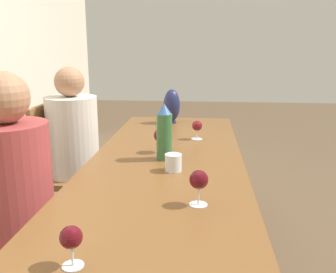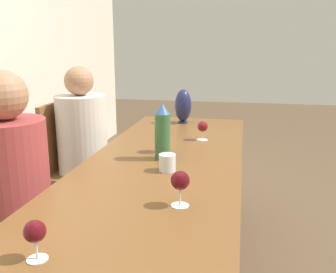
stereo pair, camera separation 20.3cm
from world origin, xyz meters
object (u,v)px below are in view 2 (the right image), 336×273
water_bottle (162,133)px  wine_glass_2 (35,233)px  wine_glass_1 (203,127)px  chair_near (2,217)px  vase (183,106)px  wine_glass_0 (162,135)px  chair_far (74,165)px  water_tumbler (167,163)px  person_far (85,148)px  wine_glass_3 (180,181)px  person_near (15,190)px

water_bottle → wine_glass_2: size_ratio=2.48×
wine_glass_1 → chair_near: bearing=131.7°
vase → chair_near: (-1.29, 0.69, -0.37)m
wine_glass_0 → chair_far: bearing=64.5°
vase → chair_far: vase is taller
water_bottle → water_tumbler: bearing=-161.3°
wine_glass_0 → chair_near: chair_near is taller
chair_far → person_far: bearing=-90.0°
vase → wine_glass_3: vase is taller
water_tumbler → chair_far: size_ratio=0.09×
person_near → person_far: 0.81m
chair_near → person_near: (-0.00, -0.09, 0.15)m
wine_glass_0 → chair_far: (0.33, 0.70, -0.33)m
chair_far → person_near: (-0.81, -0.09, 0.15)m
vase → wine_glass_0: bearing=-179.4°
wine_glass_0 → person_far: size_ratio=0.12×
chair_near → wine_glass_1: bearing=-48.3°
wine_glass_1 → water_tumbler: bearing=170.8°
wine_glass_3 → chair_far: chair_far is taller
chair_far → person_near: 0.83m
wine_glass_1 → chair_near: chair_near is taller
chair_near → water_tumbler: bearing=-77.7°
vase → wine_glass_2: (-1.93, 0.11, -0.05)m
wine_glass_2 → wine_glass_3: 0.55m
person_near → water_tumbler: bearing=-76.2°
vase → wine_glass_3: bearing=-171.4°
chair_far → person_far: person_far is taller
water_bottle → person_far: size_ratio=0.25×
water_tumbler → wine_glass_1: wine_glass_1 is taller
wine_glass_1 → person_far: (0.02, 0.81, -0.18)m
wine_glass_0 → wine_glass_2: size_ratio=1.17×
wine_glass_0 → person_near: 0.80m
water_bottle → vase: size_ratio=1.15×
vase → person_far: size_ratio=0.22×
wine_glass_1 → chair_near: size_ratio=0.13×
chair_near → chair_far: same height
wine_glass_0 → wine_glass_1: 0.37m
wine_glass_3 → chair_near: bearing=77.3°
water_tumbler → wine_glass_0: (0.31, 0.09, 0.06)m
vase → chair_near: bearing=151.8°
water_bottle → wine_glass_3: (-0.56, -0.19, -0.05)m
chair_far → wine_glass_0: bearing=-115.5°
chair_near → water_bottle: bearing=-64.1°
person_far → person_near: bearing=-180.0°
vase → wine_glass_2: vase is taller
vase → person_near: bearing=154.9°
person_near → wine_glass_2: bearing=-142.3°
wine_glass_2 → person_near: size_ratio=0.10×
chair_near → person_far: 0.83m
water_tumbler → wine_glass_3: (-0.38, -0.13, 0.06)m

